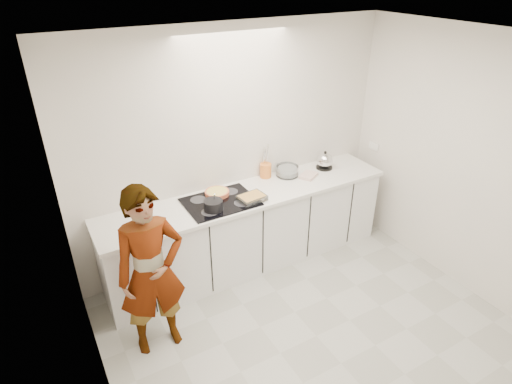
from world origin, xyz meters
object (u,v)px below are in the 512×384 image
tart_dish (217,192)px  mixing_bowl (287,171)px  baking_dish (252,198)px  saucepan (213,205)px  utensil_crock (266,170)px  hob (220,202)px  kettle (325,161)px  cook (151,272)px

tart_dish → mixing_bowl: size_ratio=1.02×
baking_dish → tart_dish: bearing=131.9°
saucepan → utensil_crock: saucepan is taller
hob → saucepan: 0.19m
kettle → utensil_crock: bearing=168.7°
baking_dish → utensil_crock: (0.41, 0.41, 0.04)m
tart_dish → mixing_bowl: 0.90m
hob → baking_dish: baking_dish is taller
mixing_bowl → utensil_crock: (-0.23, 0.09, 0.03)m
baking_dish → cook: cook is taller
hob → cook: 1.11m
utensil_crock → cook: 1.86m
utensil_crock → mixing_bowl: bearing=-21.1°
saucepan → mixing_bowl: saucepan is taller
kettle → utensil_crock: size_ratio=1.36×
tart_dish → cook: cook is taller
mixing_bowl → tart_dish: bearing=-177.7°
kettle → utensil_crock: 0.74m
tart_dish → cook: 1.22m
saucepan → cook: size_ratio=0.16×
kettle → utensil_crock: (-0.73, 0.14, -0.01)m
kettle → mixing_bowl: bearing=173.7°
tart_dish → utensil_crock: 0.68m
kettle → utensil_crock: kettle is taller
mixing_bowl → cook: cook is taller
hob → saucepan: saucepan is taller
hob → baking_dish: (0.29, -0.14, 0.04)m
tart_dish → kettle: (1.39, -0.02, 0.06)m
baking_dish → hob: bearing=154.6°
utensil_crock → cook: (-1.63, -0.87, -0.20)m
mixing_bowl → kettle: (0.49, -0.05, 0.04)m
hob → kettle: bearing=5.2°
mixing_bowl → cook: (-1.86, -0.78, -0.17)m
saucepan → mixing_bowl: (1.07, 0.30, -0.01)m
tart_dish → cook: (-0.96, -0.74, -0.15)m
baking_dish → mixing_bowl: 0.72m
hob → tart_dish: tart_dish is taller
hob → tart_dish: (0.03, 0.15, 0.03)m
tart_dish → mixing_bowl: bearing=2.3°
kettle → cook: cook is taller
hob → mixing_bowl: bearing=11.1°
baking_dish → cook: size_ratio=0.18×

